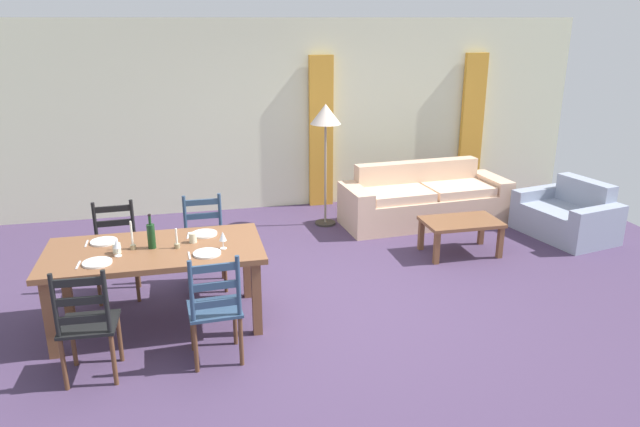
{
  "coord_description": "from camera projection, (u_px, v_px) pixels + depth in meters",
  "views": [
    {
      "loc": [
        -1.14,
        -5.18,
        2.69
      ],
      "look_at": [
        0.19,
        0.52,
        0.75
      ],
      "focal_mm": 33.17,
      "sensor_mm": 36.0,
      "label": 1
    }
  ],
  "objects": [
    {
      "name": "coffee_cup_primary",
      "position": [
        193.0,
        238.0,
        5.36
      ],
      "size": [
        0.07,
        0.07,
        0.09
      ],
      "primitive_type": "cylinder",
      "color": "beige",
      "rests_on": "dining_table"
    },
    {
      "name": "coffee_table",
      "position": [
        461.0,
        225.0,
        6.99
      ],
      "size": [
        0.9,
        0.56,
        0.42
      ],
      "color": "brown",
      "rests_on": "ground_plane"
    },
    {
      "name": "coffee_cup_secondary",
      "position": [
        117.0,
        248.0,
        5.11
      ],
      "size": [
        0.07,
        0.07,
        0.09
      ],
      "primitive_type": "cylinder",
      "color": "beige",
      "rests_on": "dining_table"
    },
    {
      "name": "dinner_plate_far_left",
      "position": [
        104.0,
        242.0,
        5.37
      ],
      "size": [
        0.24,
        0.24,
        0.02
      ],
      "primitive_type": "cylinder",
      "color": "white",
      "rests_on": "dining_table"
    },
    {
      "name": "couch",
      "position": [
        423.0,
        201.0,
        8.14
      ],
      "size": [
        2.33,
        0.96,
        0.8
      ],
      "color": "beige",
      "rests_on": "ground_plane"
    },
    {
      "name": "dining_chair_far_left",
      "position": [
        116.0,
        251.0,
        5.91
      ],
      "size": [
        0.44,
        0.42,
        0.96
      ],
      "color": "black",
      "rests_on": "ground_plane"
    },
    {
      "name": "ground_plane",
      "position": [
        314.0,
        303.0,
        5.88
      ],
      "size": [
        9.6,
        9.6,
        0.02
      ],
      "primitive_type": "cube",
      "color": "#463454"
    },
    {
      "name": "curtain_panel_left",
      "position": [
        321.0,
        133.0,
        8.63
      ],
      "size": [
        0.35,
        0.08,
        2.2
      ],
      "primitive_type": "cube",
      "color": "gold",
      "rests_on": "ground_plane"
    },
    {
      "name": "dining_chair_far_right",
      "position": [
        205.0,
        242.0,
        6.13
      ],
      "size": [
        0.42,
        0.4,
        0.96
      ],
      "color": "#2D4661",
      "rests_on": "ground_plane"
    },
    {
      "name": "dining_chair_near_right",
      "position": [
        215.0,
        308.0,
        4.73
      ],
      "size": [
        0.44,
        0.42,
        0.96
      ],
      "color": "navy",
      "rests_on": "ground_plane"
    },
    {
      "name": "fork_far_left",
      "position": [
        87.0,
        244.0,
        5.34
      ],
      "size": [
        0.02,
        0.17,
        0.01
      ],
      "primitive_type": "cube",
      "rotation": [
        0.0,
        0.0,
        0.01
      ],
      "color": "silver",
      "rests_on": "dining_table"
    },
    {
      "name": "standing_lamp",
      "position": [
        326.0,
        122.0,
        7.67
      ],
      "size": [
        0.4,
        0.4,
        1.64
      ],
      "color": "#332D28",
      "rests_on": "ground_plane"
    },
    {
      "name": "dining_chair_near_left",
      "position": [
        87.0,
        324.0,
        4.49
      ],
      "size": [
        0.44,
        0.42,
        0.96
      ],
      "color": "black",
      "rests_on": "ground_plane"
    },
    {
      "name": "dinner_plate_near_left",
      "position": [
        97.0,
        263.0,
        4.91
      ],
      "size": [
        0.24,
        0.24,
        0.02
      ],
      "primitive_type": "cylinder",
      "color": "white",
      "rests_on": "dining_table"
    },
    {
      "name": "fork_far_right",
      "position": [
        188.0,
        236.0,
        5.53
      ],
      "size": [
        0.03,
        0.17,
        0.01
      ],
      "primitive_type": "cube",
      "rotation": [
        0.0,
        0.0,
        -0.1
      ],
      "color": "silver",
      "rests_on": "dining_table"
    },
    {
      "name": "dinner_plate_far_right",
      "position": [
        204.0,
        234.0,
        5.56
      ],
      "size": [
        0.24,
        0.24,
        0.02
      ],
      "primitive_type": "cylinder",
      "color": "white",
      "rests_on": "dining_table"
    },
    {
      "name": "curtain_panel_right",
      "position": [
        472.0,
        126.0,
        9.15
      ],
      "size": [
        0.35,
        0.08,
        2.2
      ],
      "primitive_type": "cube",
      "color": "gold",
      "rests_on": "ground_plane"
    },
    {
      "name": "dining_table",
      "position": [
        155.0,
        257.0,
        5.27
      ],
      "size": [
        1.9,
        0.96,
        0.75
      ],
      "color": "brown",
      "rests_on": "ground_plane"
    },
    {
      "name": "wine_glass_near_right",
      "position": [
        223.0,
        237.0,
        5.19
      ],
      "size": [
        0.06,
        0.06,
        0.16
      ],
      "color": "white",
      "rests_on": "dining_table"
    },
    {
      "name": "fork_near_left",
      "position": [
        78.0,
        265.0,
        4.88
      ],
      "size": [
        0.02,
        0.17,
        0.01
      ],
      "primitive_type": "cube",
      "rotation": [
        0.0,
        0.0,
        -0.05
      ],
      "color": "silver",
      "rests_on": "dining_table"
    },
    {
      "name": "wine_bottle",
      "position": [
        151.0,
        235.0,
        5.21
      ],
      "size": [
        0.07,
        0.07,
        0.32
      ],
      "color": "#143819",
      "rests_on": "dining_table"
    },
    {
      "name": "wine_glass_near_left",
      "position": [
        117.0,
        244.0,
        5.03
      ],
      "size": [
        0.06,
        0.06,
        0.16
      ],
      "color": "white",
      "rests_on": "dining_table"
    },
    {
      "name": "wall_far",
      "position": [
        264.0,
        116.0,
        8.5
      ],
      "size": [
        9.6,
        0.16,
        2.7
      ],
      "primitive_type": "cube",
      "color": "beige",
      "rests_on": "ground_plane"
    },
    {
      "name": "fork_near_right",
      "position": [
        189.0,
        255.0,
        5.07
      ],
      "size": [
        0.02,
        0.17,
        0.01
      ],
      "primitive_type": "cube",
      "rotation": [
        0.0,
        0.0,
        0.05
      ],
      "color": "silver",
      "rests_on": "dining_table"
    },
    {
      "name": "candle_tall",
      "position": [
        132.0,
        241.0,
        5.19
      ],
      "size": [
        0.05,
        0.05,
        0.26
      ],
      "color": "#998C66",
      "rests_on": "dining_table"
    },
    {
      "name": "dinner_plate_near_right",
      "position": [
        207.0,
        253.0,
        5.1
      ],
      "size": [
        0.24,
        0.24,
        0.02
      ],
      "primitive_type": "cylinder",
      "color": "white",
      "rests_on": "dining_table"
    },
    {
      "name": "armchair_upholstered",
      "position": [
        569.0,
        217.0,
        7.63
      ],
      "size": [
        1.02,
        1.3,
        0.72
      ],
      "color": "#929CB2",
      "rests_on": "ground_plane"
    },
    {
      "name": "candle_short",
      "position": [
        177.0,
        243.0,
        5.23
      ],
      "size": [
        0.05,
        0.05,
        0.18
      ],
      "color": "#998C66",
      "rests_on": "dining_table"
    }
  ]
}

